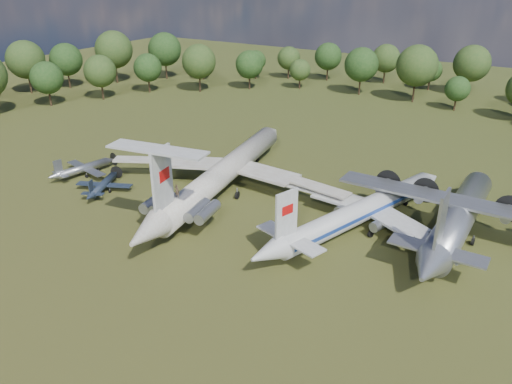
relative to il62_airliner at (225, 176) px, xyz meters
The scene contains 7 objects.
ground 5.64m from the il62_airliner, 33.56° to the right, with size 300.00×300.00×0.00m, color #264015.
il62_airliner is the anchor object (origin of this frame).
tu104_jet 24.48m from the il62_airliner, ahead, with size 33.21×44.28×4.43m, color silver, non-canonical shape.
an12_transport 37.10m from the il62_airliner, ahead, with size 35.40×39.56×5.21m, color #999CA1, non-canonical shape.
small_prop_west 20.68m from the il62_airliner, 147.05° to the right, with size 9.55×13.02×1.91m, color #151C30, non-canonical shape.
small_prop_northwest 27.10m from the il62_airliner, 162.76° to the right, with size 10.63×14.50×2.13m, color #93969B, non-canonical shape.
person_on_il62 15.77m from the il62_airliner, 80.21° to the right, with size 0.69×0.46×1.90m, color olive.
Camera 1 is at (41.26, -60.31, 35.17)m, focal length 35.00 mm.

